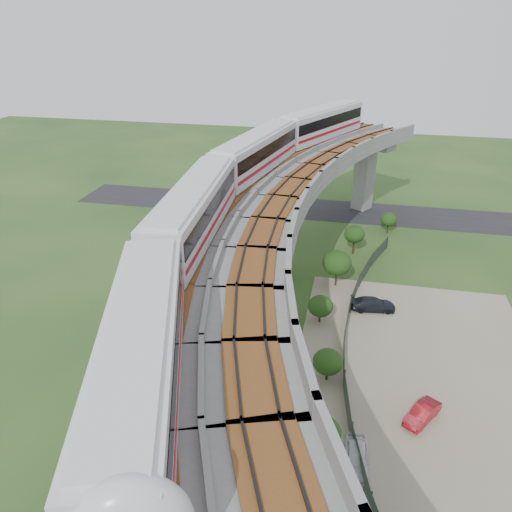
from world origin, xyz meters
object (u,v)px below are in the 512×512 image
object	(u,v)px
metro_train	(253,181)
car_white	(356,458)
car_red	(422,414)
car_dark	(373,304)

from	to	relation	value
metro_train	car_white	distance (m)	20.87
metro_train	car_white	size ratio (longest dim) A/B	17.29
car_white	metro_train	bearing A→B (deg)	120.69
car_white	car_red	size ratio (longest dim) A/B	1.10
car_dark	car_white	bearing A→B (deg)	168.70
metro_train	car_red	xyz separation A→B (m)	(13.47, -9.94, -11.74)
metro_train	car_dark	distance (m)	15.87
car_red	metro_train	bearing A→B (deg)	177.07
car_white	car_red	distance (m)	6.17
car_red	car_dark	bearing A→B (deg)	137.25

